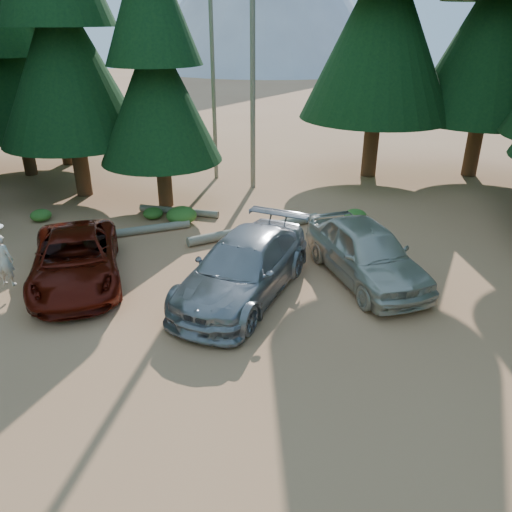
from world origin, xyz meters
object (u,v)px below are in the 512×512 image
object	(u,v)px
red_pickup	(76,259)
frisbee_player	(3,260)
silver_minivan_right	(366,252)
log_mid	(179,211)
silver_minivan_center	(243,268)
log_right	(256,229)
log_left	(134,231)

from	to	relation	value
red_pickup	frisbee_player	bearing A→B (deg)	-170.20
red_pickup	frisbee_player	xyz separation A→B (m)	(-1.74, -0.93, 0.40)
silver_minivan_right	red_pickup	bearing A→B (deg)	163.55
red_pickup	frisbee_player	size ratio (longest dim) A/B	2.98
log_mid	frisbee_player	bearing A→B (deg)	-106.35
silver_minivan_center	log_mid	distance (m)	7.47
red_pickup	silver_minivan_right	world-z (taller)	silver_minivan_right
red_pickup	log_right	xyz separation A→B (m)	(5.46, 4.20, -0.60)
silver_minivan_right	log_right	xyz separation A→B (m)	(-3.64, 3.55, -0.74)
silver_minivan_center	silver_minivan_right	bearing A→B (deg)	39.31
frisbee_player	log_left	size ratio (longest dim) A/B	0.43
silver_minivan_center	log_right	world-z (taller)	silver_minivan_center
silver_minivan_center	log_left	bearing A→B (deg)	157.46
frisbee_player	log_right	distance (m)	8.90
log_left	log_right	size ratio (longest dim) A/B	0.77
log_mid	log_right	xyz separation A→B (m)	(3.39, -1.95, 0.03)
silver_minivan_center	frisbee_player	size ratio (longest dim) A/B	3.26
silver_minivan_center	frisbee_player	bearing A→B (deg)	-155.26
silver_minivan_center	log_mid	xyz separation A→B (m)	(-3.22, 6.70, -0.74)
red_pickup	silver_minivan_right	size ratio (longest dim) A/B	1.03
red_pickup	silver_minivan_center	xyz separation A→B (m)	(5.29, -0.56, 0.11)
silver_minivan_center	log_right	bearing A→B (deg)	109.65
log_left	log_mid	xyz separation A→B (m)	(1.31, 2.29, -0.01)
log_left	silver_minivan_center	bearing A→B (deg)	-67.65
silver_minivan_center	log_right	distance (m)	4.81
log_left	log_right	xyz separation A→B (m)	(4.70, 0.35, 0.02)
red_pickup	silver_minivan_right	distance (m)	9.13
red_pickup	silver_minivan_right	xyz separation A→B (m)	(9.10, 0.65, 0.14)
log_mid	log_right	world-z (taller)	log_right
silver_minivan_center	log_mid	bearing A→B (deg)	137.36
frisbee_player	log_right	bearing A→B (deg)	-141.22
silver_minivan_right	log_mid	xyz separation A→B (m)	(-7.03, 5.50, -0.78)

